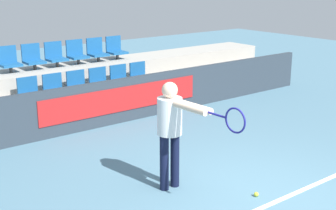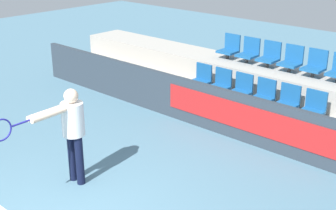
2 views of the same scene
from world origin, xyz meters
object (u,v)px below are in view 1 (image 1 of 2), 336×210
at_px(stadium_chair_3, 100,82).
at_px(stadium_chair_7, 33,58).
at_px(stadium_chair_0, 30,93).
at_px(stadium_chair_8, 55,56).
at_px(stadium_chair_1, 55,89).
at_px(stadium_chair_10, 97,51).
at_px(stadium_chair_4, 121,79).
at_px(stadium_chair_6, 9,61).
at_px(stadium_chair_5, 140,76).
at_px(tennis_ball, 256,194).
at_px(stadium_chair_11, 116,49).
at_px(stadium_chair_2, 78,85).
at_px(stadium_chair_9, 77,53).
at_px(tennis_player, 173,124).

bearing_deg(stadium_chair_3, stadium_chair_7, 135.47).
distance_m(stadium_chair_0, stadium_chair_8, 1.56).
xyz_separation_m(stadium_chair_1, stadium_chair_10, (1.59, 1.04, 0.50)).
relative_size(stadium_chair_4, stadium_chair_6, 1.00).
height_order(stadium_chair_5, tennis_ball, stadium_chair_5).
relative_size(stadium_chair_3, stadium_chair_10, 1.00).
xyz_separation_m(stadium_chair_11, tennis_ball, (-1.33, -5.84, -1.20)).
height_order(stadium_chair_4, stadium_chair_11, stadium_chair_11).
bearing_deg(tennis_ball, stadium_chair_2, 92.99).
relative_size(stadium_chair_9, tennis_player, 0.35).
xyz_separation_m(stadium_chair_9, stadium_chair_10, (0.53, 0.00, 0.00)).
distance_m(stadium_chair_5, tennis_ball, 5.03).
height_order(stadium_chair_5, stadium_chair_7, stadium_chair_7).
distance_m(stadium_chair_0, stadium_chair_2, 1.06).
bearing_deg(stadium_chair_8, stadium_chair_3, -63.06).
bearing_deg(tennis_ball, stadium_chair_10, 82.14).
bearing_deg(stadium_chair_9, stadium_chair_11, 0.00).
bearing_deg(tennis_ball, stadium_chair_11, 77.12).
relative_size(stadium_chair_6, tennis_player, 0.35).
distance_m(stadium_chair_8, stadium_chair_9, 0.53).
relative_size(stadium_chair_5, stadium_chair_8, 1.00).
bearing_deg(tennis_ball, stadium_chair_5, 74.46).
distance_m(stadium_chair_1, stadium_chair_6, 1.27).
xyz_separation_m(stadium_chair_3, stadium_chair_9, (0.00, 1.04, 0.50)).
relative_size(stadium_chair_6, stadium_chair_11, 1.00).
distance_m(stadium_chair_1, stadium_chair_10, 1.96).
xyz_separation_m(stadium_chair_0, stadium_chair_10, (2.11, 1.04, 0.50)).
bearing_deg(tennis_ball, stadium_chair_9, 87.28).
xyz_separation_m(stadium_chair_0, tennis_player, (0.53, -3.89, 0.25)).
height_order(stadium_chair_7, stadium_chair_10, same).
xyz_separation_m(stadium_chair_10, stadium_chair_11, (0.53, 0.00, 0.00)).
bearing_deg(stadium_chair_2, stadium_chair_10, 44.53).
height_order(stadium_chair_0, stadium_chair_3, same).
relative_size(stadium_chair_5, stadium_chair_6, 1.00).
height_order(stadium_chair_2, stadium_chair_10, stadium_chair_10).
height_order(stadium_chair_6, stadium_chair_8, same).
height_order(stadium_chair_0, stadium_chair_11, stadium_chair_11).
relative_size(stadium_chair_0, tennis_player, 0.35).
bearing_deg(stadium_chair_11, stadium_chair_5, -90.00).
bearing_deg(stadium_chair_4, stadium_chair_9, 116.94).
relative_size(stadium_chair_2, stadium_chair_3, 1.00).
distance_m(stadium_chair_6, stadium_chair_7, 0.53).
height_order(stadium_chair_0, stadium_chair_6, stadium_chair_6).
xyz_separation_m(stadium_chair_5, stadium_chair_7, (-2.11, 1.04, 0.50)).
bearing_deg(stadium_chair_8, tennis_ball, -87.54).
xyz_separation_m(stadium_chair_1, stadium_chair_6, (-0.53, 1.04, 0.50)).
distance_m(stadium_chair_2, stadium_chair_4, 1.06).
relative_size(stadium_chair_0, stadium_chair_4, 1.00).
bearing_deg(tennis_player, stadium_chair_2, 79.36).
bearing_deg(stadium_chair_7, stadium_chair_11, 0.00).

